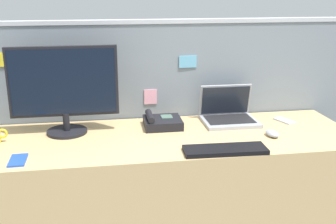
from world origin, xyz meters
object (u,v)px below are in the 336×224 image
object	(u,v)px
desk_phone	(161,122)
computer_mouse_right_hand	(272,134)
laptop	(228,113)
keyboard_main	(225,150)
cell_phone_blue_case	(18,160)
cell_phone_silver_slab	(284,121)
desktop_monitor	(64,87)

from	to	relation	value
desk_phone	computer_mouse_right_hand	xyz separation A→B (m)	(0.57, -0.25, -0.01)
desk_phone	laptop	bearing A→B (deg)	6.07
desk_phone	keyboard_main	size ratio (longest dim) A/B	0.52
laptop	cell_phone_blue_case	size ratio (longest dim) A/B	2.28
laptop	cell_phone_blue_case	bearing A→B (deg)	-159.76
laptop	keyboard_main	size ratio (longest dim) A/B	0.78
laptop	keyboard_main	xyz separation A→B (m)	(-0.16, -0.46, -0.04)
keyboard_main	laptop	bearing A→B (deg)	73.36
desk_phone	cell_phone_blue_case	world-z (taller)	desk_phone
laptop	computer_mouse_right_hand	size ratio (longest dim) A/B	3.15
desk_phone	computer_mouse_right_hand	distance (m)	0.62
laptop	desk_phone	xyz separation A→B (m)	(-0.41, -0.04, -0.02)
keyboard_main	cell_phone_silver_slab	bearing A→B (deg)	41.36
desktop_monitor	laptop	size ratio (longest dim) A/B	1.84
desk_phone	cell_phone_blue_case	xyz separation A→B (m)	(-0.72, -0.37, -0.02)
desktop_monitor	desk_phone	world-z (taller)	desktop_monitor
cell_phone_silver_slab	desk_phone	bearing A→B (deg)	158.05
cell_phone_blue_case	laptop	bearing A→B (deg)	18.93
desktop_monitor	laptop	world-z (taller)	desktop_monitor
desktop_monitor	cell_phone_silver_slab	size ratio (longest dim) A/B	4.36
cell_phone_blue_case	cell_phone_silver_slab	distance (m)	1.51
keyboard_main	cell_phone_blue_case	bearing A→B (deg)	179.32
keyboard_main	cell_phone_blue_case	xyz separation A→B (m)	(-0.98, 0.04, -0.01)
laptop	cell_phone_silver_slab	xyz separation A→B (m)	(0.33, -0.06, -0.04)
desk_phone	computer_mouse_right_hand	bearing A→B (deg)	-23.77
desk_phone	keyboard_main	bearing A→B (deg)	-58.89
desktop_monitor	cell_phone_blue_case	world-z (taller)	desktop_monitor
desk_phone	cell_phone_blue_case	bearing A→B (deg)	-152.68
computer_mouse_right_hand	cell_phone_blue_case	world-z (taller)	computer_mouse_right_hand
desk_phone	cell_phone_blue_case	size ratio (longest dim) A/B	1.52
keyboard_main	cell_phone_blue_case	size ratio (longest dim) A/B	2.93
computer_mouse_right_hand	cell_phone_blue_case	bearing A→B (deg)	178.67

